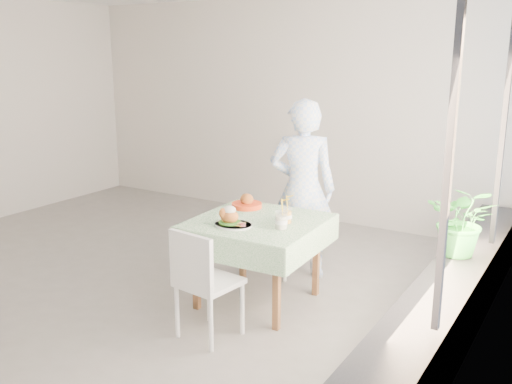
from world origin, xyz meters
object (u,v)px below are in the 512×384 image
Objects in this scene: chair_near at (208,304)px; juice_cup_orange at (286,215)px; cafe_table at (258,252)px; potted_plant at (463,220)px; diner at (302,189)px; main_dish at (231,219)px; chair_far at (288,246)px.

chair_near is 3.07× the size of juice_cup_orange.
cafe_table is 1.70m from potted_plant.
diner reaches higher than cafe_table.
diner is at bearing 87.42° from cafe_table.
potted_plant is (1.27, 0.65, -0.01)m from juice_cup_orange.
potted_plant reaches higher than main_dish.
juice_cup_orange is (0.34, 0.30, 0.01)m from main_dish.
chair_far is 1.44× the size of potted_plant.
main_dish reaches higher than cafe_table.
chair_near is 2.65× the size of main_dish.
juice_cup_orange reaches higher than chair_far.
potted_plant is (1.61, 0.96, 0.00)m from main_dish.
cafe_table is at bearing 68.39° from main_dish.
diner is at bearing 82.40° from main_dish.
juice_cup_orange is 0.47× the size of potted_plant.
cafe_table is 1.26× the size of chair_far.
chair_far is at bearing 90.78° from main_dish.
main_dish is at bearing -111.61° from cafe_table.
juice_cup_orange is at bearing -152.84° from potted_plant.
chair_near is (0.12, -1.49, 0.00)m from chair_far.
chair_far is at bearing 177.97° from potted_plant.
chair_far is at bearing 116.79° from juice_cup_orange.
cafe_table is at bearing 90.55° from chair_near.
main_dish is 0.55× the size of potted_plant.
potted_plant reaches higher than cafe_table.
chair_near is at bearing 64.46° from diner.
cafe_table is at bearing 62.91° from diner.
diner is 1.48m from potted_plant.
chair_far is 0.50× the size of diner.
main_dish is (-0.11, 0.48, 0.53)m from chair_near.
juice_cup_orange is (0.36, -0.71, 0.54)m from chair_far.
cafe_table is 0.43m from juice_cup_orange.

